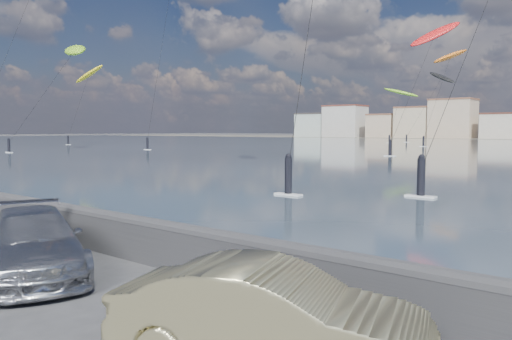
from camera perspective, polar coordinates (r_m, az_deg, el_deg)
The scene contains 10 objects.
ground at distance 9.68m, azimuth -20.50°, elevation -14.31°, with size 700.00×700.00×0.00m, color #333335.
seawall at distance 11.08m, azimuth -8.37°, elevation -8.54°, with size 400.00×0.36×1.08m.
car_silver at distance 11.82m, azimuth -24.16°, elevation -7.56°, with size 1.91×4.70×1.36m, color #A3A4AA.
car_champagne at distance 6.69m, azimuth 1.57°, elevation -16.46°, with size 1.45×4.15×1.37m, color #C3B881.
kitesurfer_3 at distance 74.91m, azimuth 19.70°, elevation 14.20°, with size 6.65×17.78×18.69m.
kitesurfer_6 at distance 82.96m, azimuth -20.05°, elevation 12.67°, with size 10.84×14.82×17.40m.
kitesurfer_7 at distance 133.63m, azimuth 16.22°, elevation 8.44°, with size 8.93×14.20×14.16m.
kitesurfer_8 at distance 110.72m, azimuth 21.32°, elevation 11.94°, with size 6.24×17.72×20.38m.
kitesurfer_13 at distance 116.72m, azimuth -18.57°, elevation 10.26°, with size 9.83×8.02×17.74m.
kitesurfer_18 at distance 144.31m, azimuth 20.44°, elevation 9.81°, with size 9.37×18.41×19.41m.
Camera 1 is at (7.93, -4.62, 3.09)m, focal length 35.00 mm.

